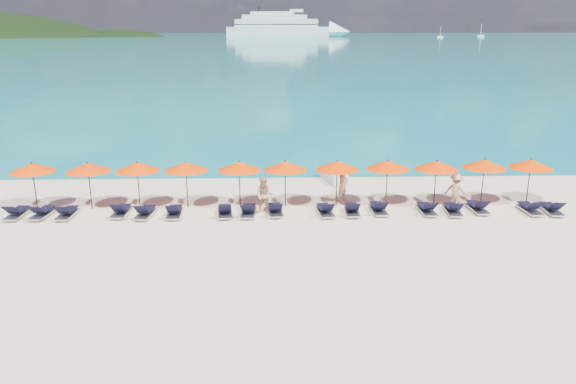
{
  "coord_description": "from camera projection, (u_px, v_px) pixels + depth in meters",
  "views": [
    {
      "loc": [
        -0.75,
        -20.96,
        8.21
      ],
      "look_at": [
        0.0,
        3.0,
        1.2
      ],
      "focal_mm": 35.0,
      "sensor_mm": 36.0,
      "label": 1
    }
  ],
  "objects": [
    {
      "name": "ground",
      "position": [
        290.0,
        242.0,
        22.44
      ],
      "size": [
        1400.0,
        1400.0,
        0.0
      ],
      "primitive_type": "plane",
      "color": "beige"
    },
    {
      "name": "sea",
      "position": [
        270.0,
        35.0,
        655.57
      ],
      "size": [
        1600.0,
        1300.0,
        0.01
      ],
      "primitive_type": "cube",
      "color": "#1FA9B2",
      "rests_on": "ground"
    },
    {
      "name": "headland_small",
      "position": [
        122.0,
        73.0,
        564.96
      ],
      "size": [
        162.0,
        126.0,
        85.5
      ],
      "color": "black",
      "rests_on": "ground"
    },
    {
      "name": "cruise_ship",
      "position": [
        289.0,
        27.0,
        565.8
      ],
      "size": [
        126.2,
        42.57,
        34.71
      ],
      "rotation": [
        0.0,
        0.0,
        -0.19
      ],
      "color": "silver",
      "rests_on": "ground"
    },
    {
      "name": "sailboat_near",
      "position": [
        440.0,
        36.0,
        515.42
      ],
      "size": [
        5.17,
        1.72,
        9.49
      ],
      "color": "silver",
      "rests_on": "ground"
    },
    {
      "name": "sailboat_far",
      "position": [
        481.0,
        36.0,
        551.57
      ],
      "size": [
        6.75,
        2.25,
        12.37
      ],
      "color": "silver",
      "rests_on": "ground"
    },
    {
      "name": "jetski",
      "position": [
        334.0,
        175.0,
        31.22
      ],
      "size": [
        1.43,
        2.47,
        0.83
      ],
      "rotation": [
        0.0,
        0.0,
        0.25
      ],
      "color": "silver",
      "rests_on": "ground"
    },
    {
      "name": "beachgoer_a",
      "position": [
        343.0,
        185.0,
        27.46
      ],
      "size": [
        0.71,
        0.71,
        1.66
      ],
      "primitive_type": "imported",
      "rotation": [
        0.0,
        0.0,
        0.77
      ],
      "color": "tan",
      "rests_on": "ground"
    },
    {
      "name": "beachgoer_b",
      "position": [
        264.0,
        196.0,
        25.59
      ],
      "size": [
        0.95,
        0.7,
        1.74
      ],
      "primitive_type": "imported",
      "rotation": [
        0.0,
        0.0,
        -0.28
      ],
      "color": "tan",
      "rests_on": "ground"
    },
    {
      "name": "beachgoer_c",
      "position": [
        456.0,
        191.0,
        26.44
      ],
      "size": [
        1.19,
        0.96,
        1.68
      ],
      "primitive_type": "imported",
      "rotation": [
        0.0,
        0.0,
        2.64
      ],
      "color": "tan",
      "rests_on": "ground"
    },
    {
      "name": "umbrella_0",
      "position": [
        32.0,
        168.0,
        25.93
      ],
      "size": [
        2.1,
        2.1,
        2.28
      ],
      "color": "black",
      "rests_on": "ground"
    },
    {
      "name": "umbrella_1",
      "position": [
        88.0,
        167.0,
        25.99
      ],
      "size": [
        2.1,
        2.1,
        2.28
      ],
      "color": "black",
      "rests_on": "ground"
    },
    {
      "name": "umbrella_2",
      "position": [
        137.0,
        167.0,
        26.08
      ],
      "size": [
        2.1,
        2.1,
        2.28
      ],
      "color": "black",
      "rests_on": "ground"
    },
    {
      "name": "umbrella_3",
      "position": [
        186.0,
        166.0,
        26.14
      ],
      "size": [
        2.1,
        2.1,
        2.28
      ],
      "color": "black",
      "rests_on": "ground"
    },
    {
      "name": "umbrella_4",
      "position": [
        239.0,
        166.0,
        26.21
      ],
      "size": [
        2.1,
        2.1,
        2.28
      ],
      "color": "black",
      "rests_on": "ground"
    },
    {
      "name": "umbrella_5",
      "position": [
        285.0,
        166.0,
        26.29
      ],
      "size": [
        2.1,
        2.1,
        2.28
      ],
      "color": "black",
      "rests_on": "ground"
    },
    {
      "name": "umbrella_6",
      "position": [
        337.0,
        165.0,
        26.37
      ],
      "size": [
        2.1,
        2.1,
        2.28
      ],
      "color": "black",
      "rests_on": "ground"
    },
    {
      "name": "umbrella_7",
      "position": [
        388.0,
        165.0,
        26.47
      ],
      "size": [
        2.1,
        2.1,
        2.28
      ],
      "color": "black",
      "rests_on": "ground"
    },
    {
      "name": "umbrella_8",
      "position": [
        437.0,
        165.0,
        26.39
      ],
      "size": [
        2.1,
        2.1,
        2.28
      ],
      "color": "black",
      "rests_on": "ground"
    },
    {
      "name": "umbrella_9",
      "position": [
        485.0,
        164.0,
        26.64
      ],
      "size": [
        2.1,
        2.1,
        2.28
      ],
      "color": "black",
      "rests_on": "ground"
    },
    {
      "name": "umbrella_10",
      "position": [
        531.0,
        164.0,
        26.65
      ],
      "size": [
        2.1,
        2.1,
        2.28
      ],
      "color": "black",
      "rests_on": "ground"
    },
    {
      "name": "lounger_0",
      "position": [
        17.0,
        212.0,
        25.26
      ],
      "size": [
        0.62,
        1.7,
        0.66
      ],
      "rotation": [
        0.0,
        0.0,
        -0.0
      ],
      "color": "silver",
      "rests_on": "ground"
    },
    {
      "name": "lounger_1",
      "position": [
        42.0,
        212.0,
        25.29
      ],
      "size": [
        0.77,
        1.75,
        0.66
      ],
      "rotation": [
        0.0,
        0.0,
        -0.09
      ],
      "color": "silver",
      "rests_on": "ground"
    },
    {
      "name": "lounger_2",
      "position": [
        67.0,
        213.0,
        25.25
      ],
      "size": [
        0.64,
        1.71,
        0.66
      ],
      "rotation": [
        0.0,
        0.0,
        -0.01
      ],
      "color": "silver",
      "rests_on": "ground"
    },
    {
      "name": "lounger_3",
      "position": [
        121.0,
        211.0,
        25.52
      ],
      "size": [
        0.67,
        1.72,
        0.66
      ],
      "rotation": [
        0.0,
        0.0,
        -0.03
      ],
      "color": "silver",
      "rests_on": "ground"
    },
    {
      "name": "lounger_4",
      "position": [
        145.0,
        212.0,
        25.33
      ],
      "size": [
        0.77,
        1.75,
        0.66
      ],
      "rotation": [
        0.0,
        0.0,
        -0.09
      ],
      "color": "silver",
      "rests_on": "ground"
    },
    {
      "name": "lounger_5",
      "position": [
        174.0,
        212.0,
        25.38
      ],
      "size": [
        0.69,
        1.72,
        0.66
      ],
      "rotation": [
        0.0,
        0.0,
        0.04
      ],
      "color": "silver",
      "rests_on": "ground"
    },
    {
      "name": "lounger_6",
      "position": [
        225.0,
        211.0,
        25.47
      ],
      "size": [
        0.79,
        1.75,
        0.66
      ],
      "rotation": [
        0.0,
        0.0,
        0.1
      ],
      "color": "silver",
      "rests_on": "ground"
    },
    {
      "name": "lounger_7",
      "position": [
        248.0,
        211.0,
        25.52
      ],
      "size": [
        0.7,
        1.73,
        0.66
      ],
      "rotation": [
        0.0,
        0.0,
        -0.05
      ],
      "color": "silver",
      "rests_on": "ground"
    },
    {
      "name": "lounger_8",
      "position": [
        275.0,
        210.0,
        25.67
      ],
      "size": [
        0.74,
        1.74,
        0.66
      ],
      "rotation": [
        0.0,
        0.0,
        0.07
      ],
      "color": "silver",
      "rests_on": "ground"
    },
    {
      "name": "lounger_9",
      "position": [
        325.0,
        210.0,
        25.62
      ],
      "size": [
        0.79,
        1.75,
        0.66
      ],
      "rotation": [
        0.0,
        0.0,
        0.1
      ],
      "color": "silver",
      "rests_on": "ground"
    },
    {
      "name": "lounger_10",
      "position": [
        352.0,
        209.0,
        25.7
      ],
      "size": [
        0.69,
        1.72,
        0.66
      ],
      "rotation": [
        0.0,
        0.0,
        -0.04
      ],
      "color": "silver",
      "rests_on": "ground"
    },
    {
      "name": "lounger_11",
      "position": [
        379.0,
        208.0,
        25.86
      ],
      "size": [
        0.66,
        1.72,
        0.66
      ],
      "rotation": [
        0.0,
        0.0,
        0.03
      ],
      "color": "silver",
      "rests_on": "ground"
    },
    {
      "name": "lounger_12",
      "position": [
        427.0,
        209.0,
        25.8
      ],
      "size": [
        0.67,
        1.72,
        0.66
      ],
      "rotation": [
        0.0,
        0.0,
        0.03
      ],
      "color": "silver",
      "rests_on": "ground"
    },
    {
      "name": "lounger_13",
      "position": [
        453.0,
        209.0,
        25.72
      ],
      "size": [
        0.77,
        1.75,
        0.66
      ],
      "rotation": [
        0.0,
        0.0,
        -0.09
      ],
      "color": "silver",
      "rests_on": "ground"
    },
    {
      "name": "lounger_14",
      "position": [
        478.0,
        207.0,
        26.04
      ],
      "size": [
        0.68,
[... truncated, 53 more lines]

